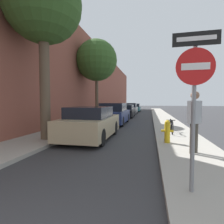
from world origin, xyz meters
TOP-DOWN VIEW (x-y plane):
  - ground_plane at (0.00, 16.00)m, footprint 120.00×120.00m
  - sidewalk_left at (-2.90, 16.00)m, footprint 2.00×52.00m
  - sidewalk_right at (2.90, 16.00)m, footprint 2.00×52.00m
  - building_facade_left at (-4.25, 16.00)m, footprint 0.70×52.00m
  - parked_car_champagne at (-0.92, 7.15)m, footprint 1.82×4.01m
  - parked_car_navy at (-0.99, 12.65)m, footprint 1.83×4.53m
  - parked_car_black at (-0.95, 18.69)m, footprint 1.81×4.61m
  - parked_car_white at (-1.02, 24.20)m, footprint 1.79×4.06m
  - parked_car_teal at (-0.93, 29.55)m, footprint 1.90×4.10m
  - street_tree_near at (-2.56, 6.21)m, footprint 3.06×3.06m
  - street_tree_far at (-2.60, 13.55)m, footprint 3.28×3.28m
  - fire_hydrant at (2.27, 6.54)m, footprint 0.45×0.21m
  - traffic_sign_post at (2.34, 2.79)m, footprint 0.72×0.11m
  - pedestrian at (2.92, 5.27)m, footprint 0.44×0.45m
  - bicycle at (2.67, 8.78)m, footprint 0.44×1.59m

SIDE VIEW (x-z plane):
  - ground_plane at x=0.00m, z-range 0.00..0.00m
  - sidewalk_left at x=-2.90m, z-range 0.00..0.12m
  - sidewalk_right at x=2.90m, z-range 0.00..0.12m
  - bicycle at x=2.67m, z-range 0.13..0.78m
  - fire_hydrant at x=2.27m, z-range 0.13..0.98m
  - parked_car_black at x=-0.95m, z-range -0.03..1.29m
  - parked_car_teal at x=-0.93m, z-range -0.03..1.31m
  - parked_car_champagne at x=-0.92m, z-range -0.03..1.40m
  - parked_car_white at x=-1.02m, z-range -0.04..1.43m
  - parked_car_navy at x=-0.99m, z-range -0.04..1.51m
  - pedestrian at x=2.92m, z-range 0.26..2.10m
  - traffic_sign_post at x=2.34m, z-range 0.55..3.19m
  - building_facade_left at x=-4.25m, z-range 0.00..7.66m
  - street_tree_far at x=-2.60m, z-range 1.70..8.17m
  - street_tree_near at x=-2.56m, z-range 1.97..8.89m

